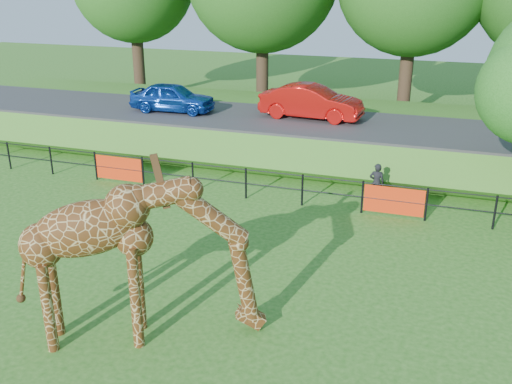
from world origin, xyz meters
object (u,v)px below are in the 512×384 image
at_px(car_red, 311,102).
at_px(car_blue, 173,97).
at_px(giraffe, 142,261).
at_px(visitor, 377,183).

bearing_deg(car_red, car_blue, 101.01).
xyz_separation_m(giraffe, visitor, (3.59, 9.35, -1.12)).
bearing_deg(car_red, giraffe, -175.55).
bearing_deg(car_blue, giraffe, -158.22).
bearing_deg(visitor, car_blue, -26.94).
bearing_deg(visitor, car_red, -57.90).
distance_m(car_blue, car_red, 6.31).
relative_size(car_red, visitor, 3.18).
relative_size(giraffe, visitor, 3.67).
relative_size(giraffe, car_red, 1.15).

